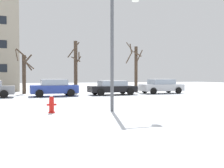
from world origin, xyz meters
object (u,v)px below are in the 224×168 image
Objects in this scene: parked_car_blue at (54,87)px; fire_hydrant at (52,104)px; parked_car_black at (112,87)px; parked_car_silver at (161,86)px; street_lamp at (117,38)px.

fire_hydrant is at bearing -97.86° from parked_car_blue.
parked_car_black is at bearing -0.77° from parked_car_blue.
parked_car_blue is 0.91× the size of parked_car_silver.
parked_car_blue reaches higher than fire_hydrant.
street_lamp reaches higher than fire_hydrant.
parked_car_black is at bearing 56.50° from fire_hydrant.
parked_car_black reaches higher than fire_hydrant.
parked_car_blue is at bearing 179.23° from parked_car_black.
parked_car_blue is 10.70m from parked_car_silver.
parked_car_silver is (9.09, 10.82, -2.77)m from street_lamp.
parked_car_blue is (-1.61, 10.76, -2.76)m from street_lamp.
street_lamp is 1.32× the size of parked_car_black.
parked_car_blue is at bearing 98.53° from street_lamp.
fire_hydrant is 0.19× the size of parked_car_silver.
parked_car_black is (3.74, 10.69, -2.82)m from street_lamp.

